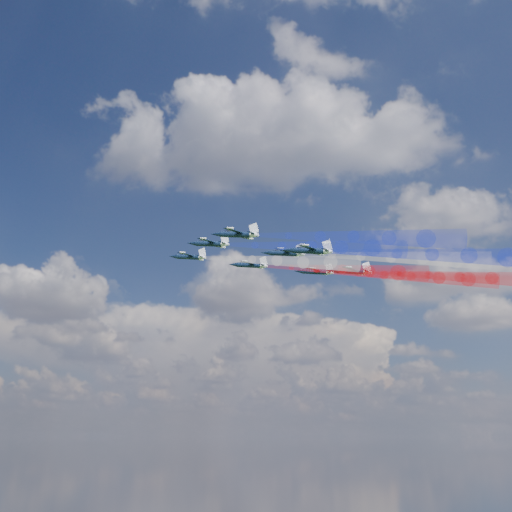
# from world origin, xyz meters

# --- Properties ---
(jet_lead) EXTENTS (15.29, 13.32, 5.93)m
(jet_lead) POSITION_xyz_m (-36.68, 18.90, 176.72)
(jet_lead) COLOR black
(trail_lead) EXTENTS (43.41, 15.62, 11.61)m
(trail_lead) POSITION_xyz_m (-10.51, 11.89, 172.18)
(trail_lead) COLOR white
(jet_inner_left) EXTENTS (15.29, 13.32, 5.93)m
(jet_inner_left) POSITION_xyz_m (-26.36, 3.00, 174.93)
(jet_inner_left) COLOR black
(trail_inner_left) EXTENTS (43.41, 15.62, 11.61)m
(trail_inner_left) POSITION_xyz_m (-0.19, -4.01, 170.38)
(trail_inner_left) COLOR #1A2DDE
(jet_inner_right) EXTENTS (15.29, 13.32, 5.93)m
(jet_inner_right) POSITION_xyz_m (-20.13, 23.31, 174.66)
(jet_inner_right) COLOR black
(trail_inner_right) EXTENTS (43.41, 15.62, 11.61)m
(trail_inner_right) POSITION_xyz_m (6.04, 16.30, 170.12)
(trail_inner_right) COLOR red
(jet_outer_left) EXTENTS (15.29, 13.32, 5.93)m
(jet_outer_left) POSITION_xyz_m (-16.29, -11.04, 172.01)
(jet_outer_left) COLOR black
(trail_outer_left) EXTENTS (43.41, 15.62, 11.61)m
(trail_outer_left) POSITION_xyz_m (9.88, -18.05, 167.47)
(trail_outer_left) COLOR #1A2DDE
(jet_center_third) EXTENTS (15.29, 13.32, 5.93)m
(jet_center_third) POSITION_xyz_m (-8.19, 9.07, 173.18)
(jet_center_third) COLOR black
(trail_center_third) EXTENTS (43.41, 15.62, 11.61)m
(trail_center_third) POSITION_xyz_m (17.98, 2.06, 168.64)
(trail_center_third) COLOR white
(jet_outer_right) EXTENTS (15.29, 13.32, 5.93)m
(jet_outer_right) POSITION_xyz_m (-2.36, 30.92, 173.87)
(jet_outer_right) COLOR black
(trail_outer_right) EXTENTS (43.41, 15.62, 11.61)m
(trail_outer_right) POSITION_xyz_m (23.81, 23.91, 169.33)
(trail_outer_right) COLOR red
(jet_rear_left) EXTENTS (15.29, 13.32, 5.93)m
(jet_rear_left) POSITION_xyz_m (-0.52, -5.07, 169.08)
(jet_rear_left) COLOR black
(trail_rear_left) EXTENTS (43.41, 15.62, 11.61)m
(trail_rear_left) POSITION_xyz_m (25.65, -12.08, 164.53)
(trail_rear_left) COLOR #1A2DDE
(jet_rear_right) EXTENTS (15.29, 13.32, 5.93)m
(jet_rear_right) POSITION_xyz_m (8.04, 17.81, 169.95)
(jet_rear_right) COLOR black
(trail_rear_right) EXTENTS (43.41, 15.62, 11.61)m
(trail_rear_right) POSITION_xyz_m (34.21, 10.80, 165.41)
(trail_rear_right) COLOR red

